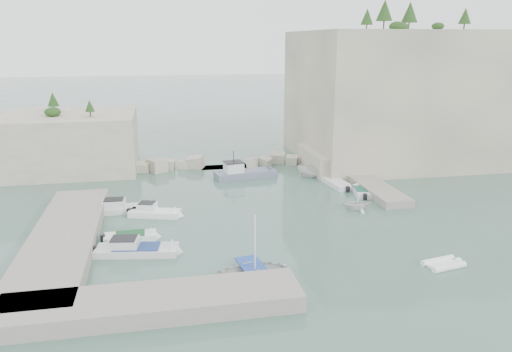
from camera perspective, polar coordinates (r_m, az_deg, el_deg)
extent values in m
plane|color=#486D60|center=(44.09, 1.54, -5.79)|extent=(400.00, 400.00, 0.00)
cube|color=beige|center=(71.23, 15.85, 8.79)|extent=(26.00, 22.00, 17.00)
cube|color=beige|center=(63.89, 9.37, 1.87)|extent=(8.00, 10.00, 2.50)
cube|color=beige|center=(67.13, -20.39, 3.72)|extent=(16.00, 14.00, 7.00)
cube|color=#9E9689|center=(42.70, -21.15, -6.79)|extent=(5.00, 24.00, 1.10)
cube|color=#9E9689|center=(31.56, -11.64, -14.04)|extent=(18.00, 4.00, 1.10)
cube|color=#9E9689|center=(57.14, 12.59, -0.78)|extent=(3.00, 16.00, 0.80)
cube|color=beige|center=(64.45, -3.66, 1.66)|extent=(28.00, 3.00, 1.40)
imported|color=silver|center=(35.35, -0.11, -11.35)|extent=(5.38, 4.21, 1.02)
imported|color=silver|center=(49.32, 11.46, -3.77)|extent=(2.93, 2.54, 1.53)
imported|color=white|center=(60.01, 6.88, -0.14)|extent=(4.85, 3.16, 1.75)
cylinder|color=white|center=(34.26, -0.11, -7.45)|extent=(0.10, 0.10, 4.20)
cone|color=#1E4219|center=(64.25, 14.49, 17.88)|extent=(1.96, 1.96, 2.45)
cone|color=#1E4219|center=(75.87, 17.18, 17.47)|extent=(2.24, 2.24, 2.80)
cone|color=#1E4219|center=(71.82, 22.79, 16.52)|extent=(1.57, 1.57, 1.96)
cone|color=#1E4219|center=(76.40, 12.59, 17.36)|extent=(1.79, 1.79, 2.24)
cone|color=#1E4219|center=(68.69, -22.20, 8.13)|extent=(1.40, 1.40, 1.75)
cone|color=#1E4219|center=(63.04, -18.48, 7.63)|extent=(1.12, 1.12, 1.40)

